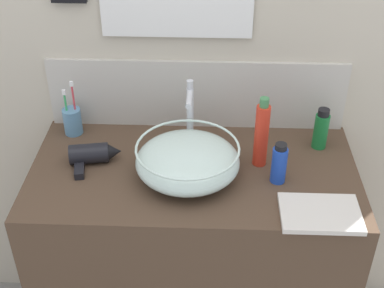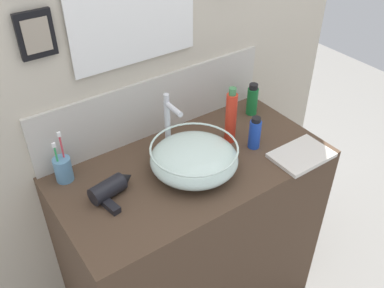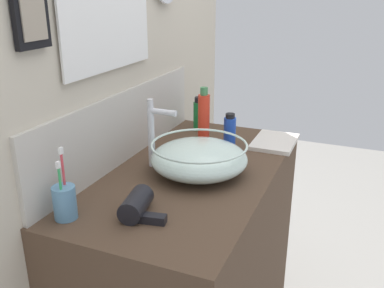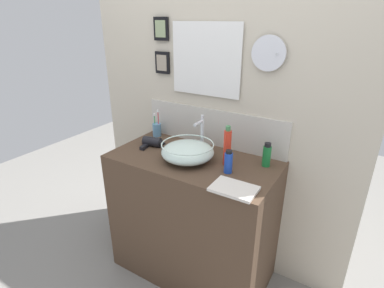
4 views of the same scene
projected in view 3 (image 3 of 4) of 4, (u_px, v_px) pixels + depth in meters
vanity_counter at (193, 277)px, 1.65m from camera, size 1.07×0.55×0.90m
back_panel at (114, 89)px, 1.51m from camera, size 1.95×0.10×2.33m
glass_bowl_sink at (199, 158)px, 1.45m from camera, size 0.33×0.33×0.11m
faucet at (154, 129)px, 1.48m from camera, size 0.02×0.11×0.25m
hair_drier at (139, 203)px, 1.21m from camera, size 0.18×0.15×0.07m
toothbrush_cup at (65, 202)px, 1.17m from camera, size 0.06×0.06×0.20m
shampoo_bottle at (204, 121)px, 1.66m from camera, size 0.05×0.05×0.25m
soap_dispenser at (230, 131)px, 1.68m from camera, size 0.05×0.05×0.14m
spray_bottle at (199, 114)px, 1.89m from camera, size 0.05×0.05×0.15m
hand_towel at (275, 142)px, 1.74m from camera, size 0.23×0.16×0.02m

